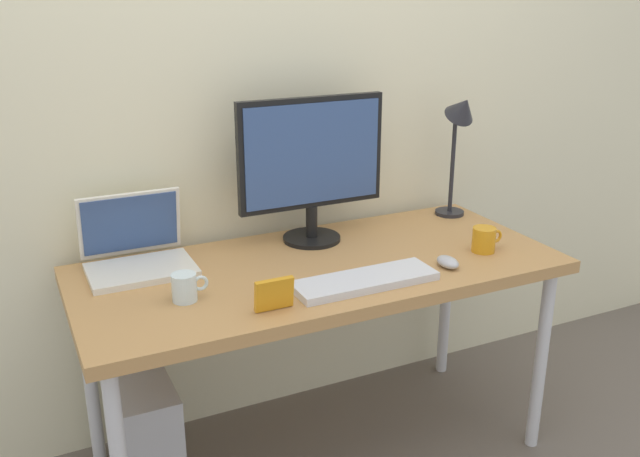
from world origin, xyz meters
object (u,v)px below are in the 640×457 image
Objects in this scene: monitor at (312,162)px; laptop at (137,250)px; keyboard at (365,281)px; desk at (320,281)px; glass_cup at (185,287)px; computer_tower at (144,438)px; desk_lamp at (460,128)px; photo_frame at (274,294)px; mouse at (448,262)px; coffee_mug at (484,240)px.

monitor is 0.64m from laptop.
laptop is 0.72m from keyboard.
keyboard is (0.05, -0.20, 0.07)m from desk.
glass_cup is 0.25× the size of computer_tower.
computer_tower is at bearing 174.68° from desk.
photo_frame is (-0.92, -0.45, -0.30)m from desk_lamp.
monitor is 5.75× the size of mouse.
keyboard is 4.18× the size of glass_cup.
computer_tower is (-0.06, -0.17, -0.57)m from laptop.
coffee_mug is (0.19, 0.06, 0.02)m from mouse.
keyboard is at bearing -36.01° from laptop.
keyboard is at bearing -21.64° from computer_tower.
desk is 17.09× the size of mouse.
keyboard is 0.31m from photo_frame.
desk is 4.81× the size of laptop.
photo_frame is at bearing -59.53° from laptop.
glass_cup is at bearing 140.92° from photo_frame.
desk is 0.22m from keyboard.
monitor is 1.62× the size of laptop.
photo_frame reaches higher than coffee_mug.
coffee_mug is at bearing -13.90° from desk.
mouse is (0.28, -0.40, -0.26)m from monitor.
glass_cup is 0.58m from computer_tower.
desk_lamp is at bearing 14.33° from glass_cup.
photo_frame is at bearing -171.78° from keyboard.
desk is at bearing 166.10° from coffee_mug.
keyboard is 0.52m from glass_cup.
desk_lamp is at bearing 17.29° from desk.
computer_tower is at bearing -109.67° from laptop.
computer_tower is at bearing 138.24° from photo_frame.
monitor reaches higher than desk_lamp.
photo_frame is at bearing -136.21° from desk.
computer_tower is (-1.26, -0.15, -0.85)m from desk_lamp.
desk is 3.19× the size of desk_lamp.
monitor is 0.56m from mouse.
photo_frame is at bearing -125.54° from monitor.
desk is at bearing 150.97° from mouse.
monitor is 4.92× the size of glass_cup.
monitor is at bearing -1.48° from laptop.
laptop is 3.56× the size of mouse.
coffee_mug reaches higher than keyboard.
keyboard is at bearing -75.37° from desk.
mouse is (0.30, 0.00, 0.01)m from keyboard.
coffee_mug is 1.27m from computer_tower.
glass_cup is at bearing 166.72° from keyboard.
desk is 0.37m from photo_frame.
monitor is at bearing 54.46° from photo_frame.
computer_tower is at bearing 158.36° from keyboard.
laptop is 1.23m from desk_lamp.
laptop is 0.73× the size of keyboard.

